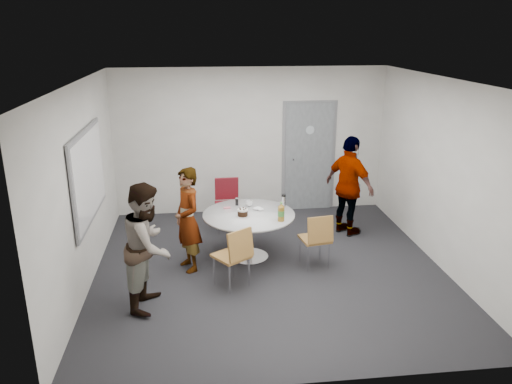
{
  "coord_description": "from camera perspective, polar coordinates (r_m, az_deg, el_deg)",
  "views": [
    {
      "loc": [
        -0.97,
        -6.51,
        3.35
      ],
      "look_at": [
        -0.17,
        0.25,
        1.1
      ],
      "focal_mm": 35.0,
      "sensor_mm": 36.0,
      "label": 1
    }
  ],
  "objects": [
    {
      "name": "person_main",
      "position": [
        7.15,
        -7.82,
        -3.16
      ],
      "size": [
        0.55,
        0.65,
        1.52
      ],
      "primitive_type": "imported",
      "rotation": [
        0.0,
        0.0,
        -1.17
      ],
      "color": "#A5C6EA",
      "rests_on": "floor"
    },
    {
      "name": "chair_far",
      "position": [
        8.61,
        -3.3,
        -0.76
      ],
      "size": [
        0.44,
        0.47,
        0.9
      ],
      "rotation": [
        0.0,
        0.0,
        3.16
      ],
      "color": "maroon",
      "rests_on": "floor"
    },
    {
      "name": "wall_right",
      "position": [
        7.64,
        20.54,
        1.9
      ],
      "size": [
        0.0,
        5.0,
        5.0
      ],
      "primitive_type": "plane",
      "rotation": [
        1.57,
        0.0,
        -1.57
      ],
      "color": "beige",
      "rests_on": "floor"
    },
    {
      "name": "wall_left",
      "position": [
        6.98,
        -19.12,
        0.57
      ],
      "size": [
        0.0,
        5.0,
        5.0
      ],
      "primitive_type": "plane",
      "rotation": [
        1.57,
        0.0,
        1.57
      ],
      "color": "beige",
      "rests_on": "floor"
    },
    {
      "name": "table",
      "position": [
        7.47,
        -0.66,
        -3.21
      ],
      "size": [
        1.37,
        1.37,
        1.0
      ],
      "color": "silver",
      "rests_on": "floor"
    },
    {
      "name": "chair_near_left",
      "position": [
        6.64,
        -2.37,
        -6.89
      ],
      "size": [
        0.59,
        0.6,
        0.87
      ],
      "rotation": [
        0.0,
        0.0,
        0.61
      ],
      "color": "brown",
      "rests_on": "floor"
    },
    {
      "name": "person_left",
      "position": [
        6.29,
        -12.23,
        -6.03
      ],
      "size": [
        0.75,
        0.89,
        1.61
      ],
      "primitive_type": "imported",
      "rotation": [
        0.0,
        0.0,
        1.38
      ],
      "color": "white",
      "rests_on": "floor"
    },
    {
      "name": "floor",
      "position": [
        7.38,
        1.54,
        -8.73
      ],
      "size": [
        5.0,
        5.0,
        0.0
      ],
      "primitive_type": "plane",
      "color": "black",
      "rests_on": "ground"
    },
    {
      "name": "wall_back",
      "position": [
        9.28,
        -0.6,
        5.8
      ],
      "size": [
        5.0,
        0.0,
        5.0
      ],
      "primitive_type": "plane",
      "rotation": [
        1.57,
        0.0,
        0.0
      ],
      "color": "beige",
      "rests_on": "floor"
    },
    {
      "name": "ceiling",
      "position": [
        6.61,
        1.74,
        12.61
      ],
      "size": [
        5.0,
        5.0,
        0.0
      ],
      "primitive_type": "plane",
      "rotation": [
        3.14,
        0.0,
        0.0
      ],
      "color": "silver",
      "rests_on": "wall_back"
    },
    {
      "name": "whiteboard",
      "position": [
        7.13,
        -18.58,
        1.83
      ],
      "size": [
        0.04,
        1.9,
        1.25
      ],
      "color": "gray",
      "rests_on": "wall_left"
    },
    {
      "name": "chair_near_right",
      "position": [
        7.24,
        7.01,
        -5.01
      ],
      "size": [
        0.46,
        0.49,
        0.83
      ],
      "rotation": [
        0.0,
        0.0,
        0.16
      ],
      "color": "brown",
      "rests_on": "floor"
    },
    {
      "name": "wall_front",
      "position": [
        4.58,
        6.19,
        -7.73
      ],
      "size": [
        5.0,
        0.0,
        5.0
      ],
      "primitive_type": "plane",
      "rotation": [
        -1.57,
        0.0,
        0.0
      ],
      "color": "beige",
      "rests_on": "floor"
    },
    {
      "name": "door",
      "position": [
        9.51,
        6.04,
        4.01
      ],
      "size": [
        1.02,
        0.17,
        2.12
      ],
      "color": "slate",
      "rests_on": "wall_back"
    },
    {
      "name": "person_right",
      "position": [
        8.43,
        10.63,
        0.64
      ],
      "size": [
        0.87,
        1.06,
        1.69
      ],
      "primitive_type": "imported",
      "rotation": [
        0.0,
        0.0,
        2.12
      ],
      "color": "black",
      "rests_on": "floor"
    }
  ]
}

